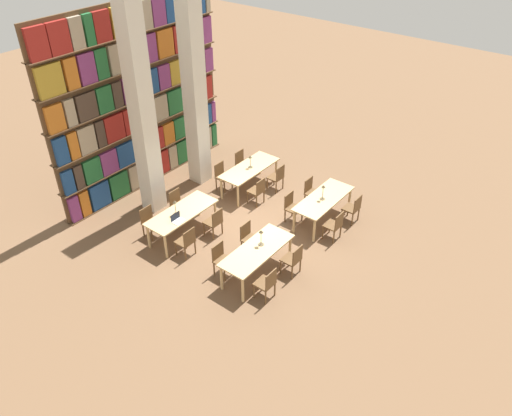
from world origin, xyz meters
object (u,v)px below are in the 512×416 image
at_px(pillar_center, 194,90).
at_px(chair_2, 293,259).
at_px(chair_1, 222,259).
at_px(pillar_left, 142,113).
at_px(chair_7, 312,191).
at_px(reading_table_3, 249,170).
at_px(chair_15, 242,163).
at_px(reading_table_0, 257,252).
at_px(chair_4, 335,225).
at_px(chair_9, 150,221).
at_px(chair_11, 178,204).
at_px(reading_table_1, 323,201).
at_px(chair_0, 267,283).
at_px(chair_3, 249,237).
at_px(chair_6, 353,208).
at_px(chair_5, 292,207).
at_px(desk_lamp_3, 250,160).
at_px(chair_13, 222,175).
at_px(reading_table_2, 182,214).
at_px(desk_lamp_2, 175,205).
at_px(chair_14, 277,177).
at_px(chair_12, 258,190).
at_px(chair_8, 187,241).
at_px(desk_lamp_0, 261,235).
at_px(chair_10, 214,222).
at_px(laptop, 178,220).
at_px(desk_lamp_1, 323,190).

bearing_deg(pillar_center, chair_2, -111.04).
relative_size(chair_1, chair_2, 1.00).
relative_size(pillar_center, chair_1, 6.90).
height_order(pillar_left, chair_7, pillar_left).
xyz_separation_m(reading_table_3, chair_15, (0.49, 0.69, -0.22)).
height_order(reading_table_0, chair_4, chair_4).
height_order(chair_9, chair_11, same).
relative_size(reading_table_1, chair_9, 2.36).
bearing_deg(chair_0, chair_3, 52.26).
height_order(chair_1, chair_6, same).
bearing_deg(reading_table_0, chair_5, 14.26).
relative_size(chair_15, desk_lamp_3, 2.18).
distance_m(reading_table_0, chair_13, 4.08).
bearing_deg(pillar_left, reading_table_0, -96.11).
relative_size(chair_11, chair_13, 1.00).
height_order(pillar_center, chair_7, pillar_center).
bearing_deg(chair_3, reading_table_2, -73.39).
xyz_separation_m(chair_0, desk_lamp_2, (0.35, 3.27, 0.60)).
height_order(chair_7, chair_13, same).
distance_m(chair_6, desk_lamp_2, 4.93).
xyz_separation_m(reading_table_1, chair_5, (-0.52, 0.69, -0.22)).
bearing_deg(desk_lamp_3, chair_1, -151.68).
relative_size(reading_table_2, desk_lamp_2, 4.72).
bearing_deg(chair_14, chair_0, -146.77).
xyz_separation_m(pillar_left, chair_5, (1.93, -3.60, -2.53)).
xyz_separation_m(reading_table_0, chair_11, (0.51, 3.23, -0.22)).
height_order(reading_table_2, chair_12, chair_12).
bearing_deg(chair_1, chair_6, 159.40).
xyz_separation_m(reading_table_2, chair_8, (-0.55, -0.69, -0.22)).
height_order(desk_lamp_0, chair_15, desk_lamp_0).
bearing_deg(reading_table_0, reading_table_2, 90.04).
distance_m(chair_4, reading_table_2, 4.09).
xyz_separation_m(desk_lamp_0, chair_9, (-0.76, 3.19, -0.61)).
xyz_separation_m(chair_1, chair_10, (1.03, 1.16, 0.00)).
relative_size(reading_table_0, chair_0, 2.36).
bearing_deg(chair_6, chair_7, 90.00).
xyz_separation_m(chair_7, laptop, (-3.74, 1.73, 0.35)).
height_order(chair_7, chair_10, same).
relative_size(reading_table_2, chair_10, 2.36).
distance_m(pillar_left, chair_7, 5.29).
bearing_deg(chair_3, chair_12, -147.69).
bearing_deg(desk_lamp_1, chair_15, 79.98).
distance_m(chair_9, chair_15, 3.97).
bearing_deg(chair_0, pillar_left, 78.82).
bearing_deg(laptop, chair_15, 13.88).
height_order(chair_7, desk_lamp_1, desk_lamp_1).
bearing_deg(reading_table_2, reading_table_3, 0.60).
height_order(pillar_center, chair_9, pillar_center).
distance_m(desk_lamp_2, chair_15, 3.70).
height_order(pillar_left, chair_0, pillar_left).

